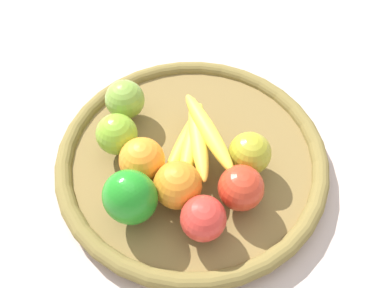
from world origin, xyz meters
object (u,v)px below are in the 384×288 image
(orange_1, at_px, (178,185))
(bell_pepper, at_px, (130,197))
(apple_1, at_px, (250,153))
(apple_4, at_px, (117,134))
(orange_0, at_px, (142,160))
(apple_0, at_px, (241,188))
(apple_2, at_px, (125,100))
(banana_bunch, at_px, (195,138))
(apple_3, at_px, (207,218))

(orange_1, distance_m, bell_pepper, 0.07)
(apple_1, height_order, bell_pepper, bell_pepper)
(apple_4, distance_m, orange_0, 0.07)
(orange_1, bearing_deg, apple_0, 171.17)
(apple_1, relative_size, apple_0, 0.98)
(apple_4, distance_m, apple_2, 0.07)
(apple_4, height_order, bell_pepper, bell_pepper)
(apple_0, relative_size, orange_0, 0.97)
(apple_1, distance_m, bell_pepper, 0.19)
(apple_4, bearing_deg, apple_2, -100.89)
(banana_bunch, bearing_deg, bell_pepper, 45.38)
(banana_bunch, distance_m, apple_2, 0.14)
(bell_pepper, bearing_deg, apple_0, 20.60)
(apple_3, bearing_deg, apple_4, -52.91)
(apple_0, bearing_deg, banana_bunch, -60.97)
(apple_3, xyz_separation_m, bell_pepper, (0.10, -0.04, 0.01))
(apple_1, relative_size, apple_2, 0.99)
(apple_4, relative_size, banana_bunch, 0.39)
(apple_1, bearing_deg, orange_1, 21.57)
(orange_1, xyz_separation_m, apple_3, (-0.03, 0.06, -0.00))
(apple_3, distance_m, orange_0, 0.13)
(apple_2, xyz_separation_m, bell_pepper, (-0.01, 0.20, 0.01))
(bell_pepper, bearing_deg, apple_1, 38.28)
(apple_3, bearing_deg, apple_2, -65.28)
(banana_bunch, bearing_deg, apple_2, -40.75)
(orange_1, bearing_deg, orange_0, -45.25)
(apple_4, distance_m, banana_bunch, 0.12)
(apple_1, xyz_separation_m, banana_bunch, (0.08, -0.04, -0.00))
(apple_0, xyz_separation_m, bell_pepper, (0.16, 0.00, 0.01))
(apple_0, bearing_deg, apple_1, -112.49)
(banana_bunch, distance_m, orange_0, 0.09)
(banana_bunch, relative_size, bell_pepper, 1.89)
(apple_1, bearing_deg, apple_2, -35.37)
(apple_0, relative_size, bell_pepper, 0.75)
(apple_3, bearing_deg, apple_1, -128.44)
(bell_pepper, bearing_deg, apple_4, 117.98)
(apple_3, bearing_deg, banana_bunch, -90.04)
(apple_1, relative_size, banana_bunch, 0.39)
(apple_1, distance_m, banana_bunch, 0.09)
(apple_2, height_order, orange_0, orange_0)
(apple_0, height_order, orange_0, orange_0)
(apple_4, bearing_deg, orange_0, 124.01)
(apple_4, xyz_separation_m, orange_0, (-0.04, 0.06, 0.00))
(orange_0, bearing_deg, apple_2, -79.58)
(apple_3, height_order, orange_0, orange_0)
(orange_1, distance_m, apple_2, 0.19)
(orange_0, bearing_deg, apple_3, 128.63)
(orange_0, bearing_deg, apple_1, 178.44)
(apple_2, bearing_deg, apple_0, 130.27)
(orange_1, relative_size, orange_0, 1.01)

